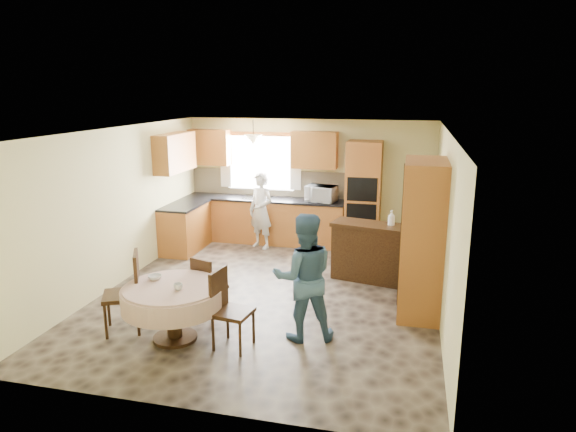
% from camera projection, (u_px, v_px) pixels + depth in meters
% --- Properties ---
extents(floor, '(5.00, 6.00, 0.01)m').
position_uv_depth(floor, '(269.00, 294.00, 7.90)').
color(floor, '#6A5C4A').
rests_on(floor, ground).
extents(ceiling, '(5.00, 6.00, 0.01)m').
position_uv_depth(ceiling, '(268.00, 131.00, 7.30)').
color(ceiling, white).
rests_on(ceiling, wall_back).
extents(wall_back, '(5.00, 0.02, 2.50)m').
position_uv_depth(wall_back, '(308.00, 181.00, 10.43)').
color(wall_back, beige).
rests_on(wall_back, floor).
extents(wall_front, '(5.00, 0.02, 2.50)m').
position_uv_depth(wall_front, '(182.00, 291.00, 4.77)').
color(wall_front, beige).
rests_on(wall_front, floor).
extents(wall_left, '(0.02, 6.00, 2.50)m').
position_uv_depth(wall_left, '(118.00, 207.00, 8.17)').
color(wall_left, beige).
rests_on(wall_left, floor).
extents(wall_right, '(0.02, 6.00, 2.50)m').
position_uv_depth(wall_right, '(444.00, 226.00, 7.03)').
color(wall_right, beige).
rests_on(wall_right, floor).
extents(window, '(1.40, 0.03, 1.10)m').
position_uv_depth(window, '(261.00, 163.00, 10.55)').
color(window, white).
rests_on(window, wall_back).
extents(curtain_left, '(0.22, 0.02, 1.15)m').
position_uv_depth(curtain_left, '(225.00, 159.00, 10.67)').
color(curtain_left, white).
rests_on(curtain_left, wall_back).
extents(curtain_right, '(0.22, 0.02, 1.15)m').
position_uv_depth(curtain_right, '(296.00, 162.00, 10.33)').
color(curtain_right, white).
rests_on(curtain_right, wall_back).
extents(base_cab_back, '(3.30, 0.60, 0.88)m').
position_uv_depth(base_cab_back, '(265.00, 221.00, 10.54)').
color(base_cab_back, '#C77435').
rests_on(base_cab_back, floor).
extents(counter_back, '(3.30, 0.64, 0.04)m').
position_uv_depth(counter_back, '(264.00, 199.00, 10.43)').
color(counter_back, black).
rests_on(counter_back, base_cab_back).
extents(base_cab_left, '(0.60, 1.20, 0.88)m').
position_uv_depth(base_cab_left, '(185.00, 228.00, 9.99)').
color(base_cab_left, '#C77435').
rests_on(base_cab_left, floor).
extents(counter_left, '(0.64, 1.20, 0.04)m').
position_uv_depth(counter_left, '(184.00, 205.00, 9.88)').
color(counter_left, black).
rests_on(counter_left, base_cab_left).
extents(backsplash, '(3.30, 0.02, 0.55)m').
position_uv_depth(backsplash, '(268.00, 183.00, 10.63)').
color(backsplash, tan).
rests_on(backsplash, wall_back).
extents(wall_cab_left, '(0.85, 0.33, 0.72)m').
position_uv_depth(wall_cab_left, '(210.00, 147.00, 10.58)').
color(wall_cab_left, '#C37130').
rests_on(wall_cab_left, wall_back).
extents(wall_cab_right, '(0.90, 0.33, 0.72)m').
position_uv_depth(wall_cab_right, '(314.00, 150.00, 10.08)').
color(wall_cab_right, '#C37130').
rests_on(wall_cab_right, wall_back).
extents(wall_cab_side, '(0.33, 1.20, 0.72)m').
position_uv_depth(wall_cab_side, '(175.00, 153.00, 9.67)').
color(wall_cab_side, '#C37130').
rests_on(wall_cab_side, wall_left).
extents(oven_tower, '(0.66, 0.62, 2.12)m').
position_uv_depth(oven_tower, '(363.00, 196.00, 9.92)').
color(oven_tower, '#C77435').
rests_on(oven_tower, floor).
extents(oven_upper, '(0.56, 0.01, 0.45)m').
position_uv_depth(oven_upper, '(362.00, 189.00, 9.58)').
color(oven_upper, black).
rests_on(oven_upper, oven_tower).
extents(oven_lower, '(0.56, 0.01, 0.45)m').
position_uv_depth(oven_lower, '(361.00, 215.00, 9.70)').
color(oven_lower, black).
rests_on(oven_lower, oven_tower).
extents(pendant, '(0.36, 0.36, 0.18)m').
position_uv_depth(pendant, '(253.00, 139.00, 9.98)').
color(pendant, beige).
rests_on(pendant, ceiling).
extents(sideboard, '(1.34, 0.78, 0.90)m').
position_uv_depth(sideboard, '(370.00, 254.00, 8.41)').
color(sideboard, '#3A250F').
rests_on(sideboard, floor).
extents(space_heater, '(0.45, 0.36, 0.55)m').
position_uv_depth(space_heater, '(417.00, 277.00, 7.84)').
color(space_heater, black).
rests_on(space_heater, floor).
extents(cupboard, '(0.56, 1.13, 2.15)m').
position_uv_depth(cupboard, '(422.00, 238.00, 7.08)').
color(cupboard, '#C77435').
rests_on(cupboard, floor).
extents(dining_table, '(1.26, 1.26, 0.71)m').
position_uv_depth(dining_table, '(173.00, 298.00, 6.36)').
color(dining_table, '#3A250F').
rests_on(dining_table, floor).
extents(chair_left, '(0.61, 0.61, 1.05)m').
position_uv_depth(chair_left, '(128.00, 288.00, 6.60)').
color(chair_left, '#3A250F').
rests_on(chair_left, floor).
extents(chair_back, '(0.47, 0.47, 0.87)m').
position_uv_depth(chair_back, '(207.00, 284.00, 7.01)').
color(chair_back, '#3A250F').
rests_on(chair_back, floor).
extents(chair_right, '(0.48, 0.48, 0.98)m').
position_uv_depth(chair_right, '(227.00, 305.00, 6.20)').
color(chair_right, '#3A250F').
rests_on(chair_right, floor).
extents(framed_picture, '(0.06, 0.60, 0.50)m').
position_uv_depth(framed_picture, '(440.00, 193.00, 7.83)').
color(framed_picture, gold).
rests_on(framed_picture, wall_right).
extents(microwave, '(0.64, 0.49, 0.32)m').
position_uv_depth(microwave, '(321.00, 194.00, 10.07)').
color(microwave, silver).
rests_on(microwave, counter_back).
extents(person_sink, '(0.65, 0.56, 1.51)m').
position_uv_depth(person_sink, '(261.00, 211.00, 10.07)').
color(person_sink, silver).
rests_on(person_sink, floor).
extents(person_dining, '(0.95, 0.84, 1.63)m').
position_uv_depth(person_dining, '(304.00, 277.00, 6.35)').
color(person_dining, '#395B7D').
rests_on(person_dining, floor).
extents(bowl_sideboard, '(0.27, 0.27, 0.05)m').
position_uv_depth(bowl_sideboard, '(355.00, 225.00, 8.36)').
color(bowl_sideboard, '#B2B2B2').
rests_on(bowl_sideboard, sideboard).
extents(bottle_sideboard, '(0.15, 0.15, 0.30)m').
position_uv_depth(bottle_sideboard, '(391.00, 219.00, 8.20)').
color(bottle_sideboard, silver).
rests_on(bottle_sideboard, sideboard).
extents(cup_table, '(0.14, 0.14, 0.09)m').
position_uv_depth(cup_table, '(178.00, 287.00, 6.18)').
color(cup_table, '#B2B2B2').
rests_on(cup_table, dining_table).
extents(bowl_table, '(0.18, 0.18, 0.05)m').
position_uv_depth(bowl_table, '(155.00, 277.00, 6.53)').
color(bowl_table, '#B2B2B2').
rests_on(bowl_table, dining_table).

